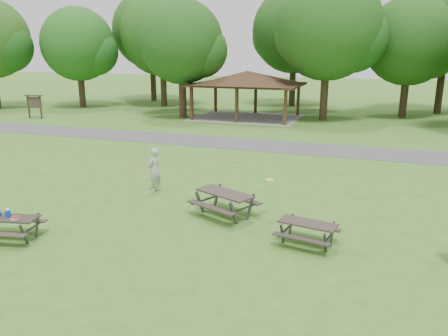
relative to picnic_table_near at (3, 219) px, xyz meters
The scene contains 16 objects.
ground 4.18m from the picnic_table_near, 15.58° to the left, with size 160.00×160.00×0.00m, color #396B1E.
asphalt_path 15.63m from the picnic_table_near, 75.26° to the left, with size 120.00×3.20×0.02m, color #464648.
pavilion 25.22m from the picnic_table_near, 90.06° to the left, with size 8.60×7.01×3.76m.
notice_board 24.95m from the picnic_table_near, 129.99° to the left, with size 1.60×0.30×1.88m.
tree_row_b 31.96m from the picnic_table_near, 122.46° to the left, with size 7.14×6.80×9.28m.
tree_row_c 32.27m from the picnic_table_near, 108.24° to the left, with size 8.19×7.80×10.67m.
tree_row_d 24.68m from the picnic_table_near, 101.82° to the left, with size 6.93×6.60×9.27m.
tree_row_e 27.52m from the picnic_table_near, 76.92° to the left, with size 8.40×8.00×11.02m.
tree_row_f 32.41m from the picnic_table_near, 67.85° to the left, with size 7.35×7.00×9.55m.
tree_deep_a 36.61m from the picnic_table_near, 111.02° to the left, with size 8.40×8.00×11.38m.
tree_deep_b 34.76m from the picnic_table_near, 86.52° to the left, with size 8.40×8.00×11.13m.
picnic_table_near is the anchor object (origin of this frame).
picnic_table_middle 6.67m from the picnic_table_near, 35.45° to the left, with size 2.44×2.24×0.86m.
picnic_table_far 8.74m from the picnic_table_near, 16.83° to the left, with size 1.81×1.55×0.70m.
frisbee_in_flight 8.02m from the picnic_table_near, 30.84° to the left, with size 0.36×0.36×0.02m.
frisbee_thrower 5.80m from the picnic_table_near, 69.71° to the left, with size 0.64×0.42×1.74m, color #ACACAF.
Camera 1 is at (5.92, -10.13, 5.35)m, focal length 35.00 mm.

